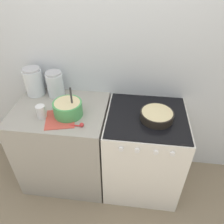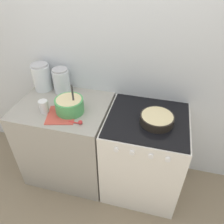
% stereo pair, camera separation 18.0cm
% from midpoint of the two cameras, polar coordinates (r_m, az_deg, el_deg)
% --- Properties ---
extents(ground_plane, '(12.00, 12.00, 0.00)m').
position_cam_midpoint_polar(ground_plane, '(2.35, -1.14, -22.54)').
color(ground_plane, gray).
extents(wall_back, '(4.64, 0.05, 2.40)m').
position_cam_midpoint_polar(wall_back, '(2.02, 3.64, 12.90)').
color(wall_back, silver).
rests_on(wall_back, ground_plane).
extents(countertop_cabinet, '(0.82, 0.65, 0.89)m').
position_cam_midpoint_polar(countertop_cabinet, '(2.28, -9.17, -7.42)').
color(countertop_cabinet, '#9E998E').
rests_on(countertop_cabinet, ground_plane).
extents(stove, '(0.69, 0.67, 0.89)m').
position_cam_midpoint_polar(stove, '(2.15, 10.59, -11.01)').
color(stove, white).
rests_on(stove, ground_plane).
extents(mixing_bowl, '(0.24, 0.24, 0.27)m').
position_cam_midpoint_polar(mixing_bowl, '(1.86, -8.37, 1.83)').
color(mixing_bowl, '#4CA559').
rests_on(mixing_bowl, countertop_cabinet).
extents(baking_pan, '(0.27, 0.27, 0.07)m').
position_cam_midpoint_polar(baking_pan, '(1.80, 14.48, -1.86)').
color(baking_pan, black).
rests_on(baking_pan, stove).
extents(storage_jar_left, '(0.17, 0.17, 0.27)m').
position_cam_midpoint_polar(storage_jar_left, '(2.22, -15.59, 8.33)').
color(storage_jar_left, silver).
rests_on(storage_jar_left, countertop_cabinet).
extents(storage_jar_middle, '(0.16, 0.16, 0.24)m').
position_cam_midpoint_polar(storage_jar_middle, '(2.14, -10.68, 7.59)').
color(storage_jar_middle, silver).
rests_on(storage_jar_middle, countertop_cabinet).
extents(tin_can, '(0.08, 0.08, 0.11)m').
position_cam_midpoint_polar(tin_can, '(1.91, -14.86, 1.30)').
color(tin_can, silver).
rests_on(tin_can, countertop_cabinet).
extents(recipe_page, '(0.29, 0.31, 0.01)m').
position_cam_midpoint_polar(recipe_page, '(1.87, -10.45, -0.85)').
color(recipe_page, '#CC4C3F').
rests_on(recipe_page, countertop_cabinet).
extents(measuring_spoon, '(0.12, 0.04, 0.04)m').
position_cam_midpoint_polar(measuring_spoon, '(1.76, -5.75, -2.82)').
color(measuring_spoon, red).
rests_on(measuring_spoon, countertop_cabinet).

